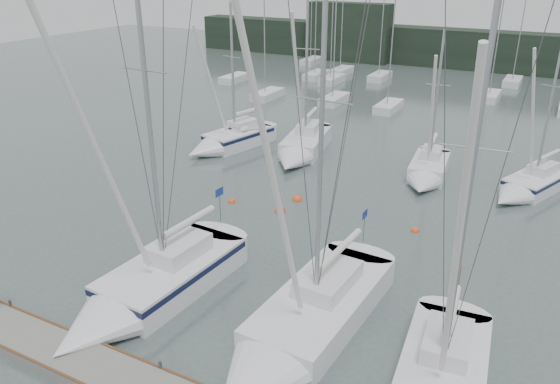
{
  "coord_description": "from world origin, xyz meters",
  "views": [
    {
      "loc": [
        9.0,
        -15.65,
        13.93
      ],
      "look_at": [
        -1.95,
        5.0,
        3.81
      ],
      "focal_mm": 35.0,
      "sensor_mm": 36.0,
      "label": 1
    }
  ],
  "objects_px": {
    "sailboat_mid_b": "(301,149)",
    "sailboat_mid_c": "(427,173)",
    "sailboat_near_center": "(292,339)",
    "buoy_d": "(280,211)",
    "buoy_a": "(297,200)",
    "buoy_b": "(415,231)",
    "sailboat_mid_a": "(226,142)",
    "buoy_c": "(232,202)",
    "sailboat_near_left": "(142,294)",
    "sailboat_mid_d": "(527,187)"
  },
  "relations": [
    {
      "from": "sailboat_near_center",
      "to": "sailboat_mid_d",
      "type": "height_order",
      "value": "sailboat_near_center"
    },
    {
      "from": "sailboat_near_left",
      "to": "sailboat_mid_d",
      "type": "height_order",
      "value": "sailboat_near_left"
    },
    {
      "from": "sailboat_mid_a",
      "to": "buoy_a",
      "type": "relative_size",
      "value": 19.35
    },
    {
      "from": "sailboat_mid_c",
      "to": "sailboat_mid_d",
      "type": "distance_m",
      "value": 6.24
    },
    {
      "from": "buoy_d",
      "to": "buoy_a",
      "type": "bearing_deg",
      "value": 84.88
    },
    {
      "from": "sailboat_mid_c",
      "to": "sailboat_mid_d",
      "type": "height_order",
      "value": "sailboat_mid_d"
    },
    {
      "from": "sailboat_near_center",
      "to": "buoy_d",
      "type": "xyz_separation_m",
      "value": [
        -6.27,
        10.86,
        -0.57
      ]
    },
    {
      "from": "sailboat_mid_c",
      "to": "buoy_a",
      "type": "height_order",
      "value": "sailboat_mid_c"
    },
    {
      "from": "sailboat_mid_a",
      "to": "buoy_d",
      "type": "xyz_separation_m",
      "value": [
        9.03,
        -8.0,
        -0.63
      ]
    },
    {
      "from": "sailboat_mid_d",
      "to": "buoy_c",
      "type": "distance_m",
      "value": 18.67
    },
    {
      "from": "sailboat_mid_a",
      "to": "buoy_b",
      "type": "xyz_separation_m",
      "value": [
        16.8,
        -6.76,
        -0.63
      ]
    },
    {
      "from": "sailboat_near_center",
      "to": "buoy_d",
      "type": "distance_m",
      "value": 12.56
    },
    {
      "from": "sailboat_mid_b",
      "to": "buoy_d",
      "type": "bearing_deg",
      "value": -81.89
    },
    {
      "from": "buoy_a",
      "to": "sailboat_mid_a",
      "type": "bearing_deg",
      "value": 146.6
    },
    {
      "from": "sailboat_mid_a",
      "to": "buoy_a",
      "type": "height_order",
      "value": "sailboat_mid_a"
    },
    {
      "from": "sailboat_near_left",
      "to": "sailboat_mid_c",
      "type": "distance_m",
      "value": 21.33
    },
    {
      "from": "sailboat_mid_c",
      "to": "buoy_d",
      "type": "height_order",
      "value": "sailboat_mid_c"
    },
    {
      "from": "sailboat_mid_a",
      "to": "sailboat_mid_c",
      "type": "height_order",
      "value": "sailboat_mid_a"
    },
    {
      "from": "sailboat_mid_a",
      "to": "sailboat_mid_d",
      "type": "distance_m",
      "value": 21.75
    },
    {
      "from": "sailboat_mid_a",
      "to": "buoy_c",
      "type": "relative_size",
      "value": 25.36
    },
    {
      "from": "buoy_b",
      "to": "buoy_a",
      "type": "bearing_deg",
      "value": 174.76
    },
    {
      "from": "sailboat_near_left",
      "to": "buoy_a",
      "type": "height_order",
      "value": "sailboat_near_left"
    },
    {
      "from": "sailboat_near_left",
      "to": "buoy_c",
      "type": "relative_size",
      "value": 36.35
    },
    {
      "from": "buoy_b",
      "to": "buoy_c",
      "type": "distance_m",
      "value": 11.14
    },
    {
      "from": "sailboat_mid_c",
      "to": "sailboat_mid_d",
      "type": "bearing_deg",
      "value": 0.41
    },
    {
      "from": "sailboat_mid_b",
      "to": "buoy_b",
      "type": "distance_m",
      "value": 13.49
    },
    {
      "from": "sailboat_mid_b",
      "to": "sailboat_mid_c",
      "type": "relative_size",
      "value": 1.24
    },
    {
      "from": "sailboat_near_left",
      "to": "sailboat_mid_b",
      "type": "bearing_deg",
      "value": 100.52
    },
    {
      "from": "sailboat_near_left",
      "to": "buoy_b",
      "type": "height_order",
      "value": "sailboat_near_left"
    },
    {
      "from": "sailboat_near_left",
      "to": "buoy_d",
      "type": "relative_size",
      "value": 25.73
    },
    {
      "from": "sailboat_mid_c",
      "to": "buoy_c",
      "type": "bearing_deg",
      "value": -143.06
    },
    {
      "from": "sailboat_mid_c",
      "to": "buoy_d",
      "type": "distance_m",
      "value": 10.94
    },
    {
      "from": "buoy_a",
      "to": "buoy_b",
      "type": "bearing_deg",
      "value": -5.24
    },
    {
      "from": "sailboat_mid_a",
      "to": "sailboat_mid_b",
      "type": "xyz_separation_m",
      "value": [
        5.92,
        1.19,
        -0.02
      ]
    },
    {
      "from": "buoy_d",
      "to": "sailboat_mid_a",
      "type": "bearing_deg",
      "value": 138.47
    },
    {
      "from": "buoy_b",
      "to": "buoy_c",
      "type": "height_order",
      "value": "buoy_c"
    },
    {
      "from": "buoy_c",
      "to": "buoy_d",
      "type": "height_order",
      "value": "buoy_d"
    },
    {
      "from": "sailboat_mid_b",
      "to": "sailboat_mid_d",
      "type": "distance_m",
      "value": 15.78
    },
    {
      "from": "sailboat_near_left",
      "to": "sailboat_near_center",
      "type": "xyz_separation_m",
      "value": [
        6.98,
        0.43,
        -0.1
      ]
    },
    {
      "from": "buoy_b",
      "to": "sailboat_mid_b",
      "type": "bearing_deg",
      "value": 143.84
    },
    {
      "from": "sailboat_mid_a",
      "to": "buoy_c",
      "type": "xyz_separation_m",
      "value": [
        5.76,
        -8.21,
        -0.63
      ]
    },
    {
      "from": "sailboat_mid_a",
      "to": "sailboat_mid_d",
      "type": "xyz_separation_m",
      "value": [
        21.7,
        1.48,
        -0.1
      ]
    },
    {
      "from": "sailboat_near_left",
      "to": "sailboat_mid_c",
      "type": "height_order",
      "value": "sailboat_near_left"
    },
    {
      "from": "sailboat_near_left",
      "to": "buoy_c",
      "type": "xyz_separation_m",
      "value": [
        -2.56,
        11.07,
        -0.67
      ]
    },
    {
      "from": "sailboat_near_center",
      "to": "buoy_c",
      "type": "distance_m",
      "value": 14.31
    },
    {
      "from": "buoy_a",
      "to": "sailboat_mid_c",
      "type": "bearing_deg",
      "value": 47.49
    },
    {
      "from": "sailboat_mid_b",
      "to": "buoy_a",
      "type": "distance_m",
      "value": 7.98
    },
    {
      "from": "sailboat_near_left",
      "to": "buoy_b",
      "type": "distance_m",
      "value": 15.14
    },
    {
      "from": "sailboat_near_center",
      "to": "sailboat_mid_c",
      "type": "distance_m",
      "value": 19.66
    },
    {
      "from": "sailboat_mid_d",
      "to": "buoy_c",
      "type": "relative_size",
      "value": 24.6
    }
  ]
}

